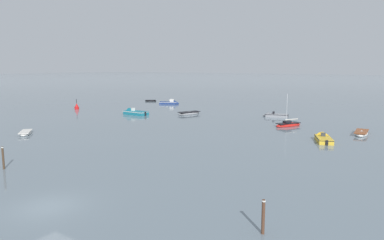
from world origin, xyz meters
name	(u,v)px	position (x,y,z in m)	size (l,w,h in m)	color
ground_plane	(48,207)	(0.00, 0.00, 0.00)	(800.00, 800.00, 0.00)	slate
rowboat_moored_0	(151,101)	(-40.07, 56.25, 0.12)	(2.93, 2.43, 0.45)	black
motorboat_moored_1	(273,116)	(-3.59, 46.72, 0.21)	(4.68, 2.67, 1.52)	gray
rowboat_moored_1	(26,133)	(-24.22, 13.04, 0.16)	(3.61, 3.36, 0.58)	white
motorboat_moored_2	(133,113)	(-26.31, 35.27, 0.26)	(5.65, 2.12, 1.90)	#197084
motorboat_moored_3	(323,139)	(8.99, 30.77, 0.21)	(3.23, 4.75, 1.55)	gold
rowboat_moored_2	(361,133)	(12.15, 37.52, 0.19)	(1.79, 4.44, 0.69)	white
motorboat_moored_4	(171,103)	(-31.38, 53.52, 0.27)	(4.86, 3.55, 1.76)	navy
rowboat_moored_4	(189,113)	(-17.69, 41.16, 0.19)	(3.06, 4.78, 0.72)	gray
sailboat_moored_1	(288,125)	(2.01, 38.60, 0.22)	(3.36, 4.64, 5.06)	red
channel_buoy	(77,107)	(-41.42, 34.57, 0.46)	(0.90, 0.90, 2.30)	red
mooring_post_near	(3,159)	(-10.69, 2.93, 0.93)	(0.22, 0.22, 2.20)	#453323
mooring_post_right	(263,218)	(12.66, 4.26, 0.89)	(0.22, 0.22, 2.10)	#503323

